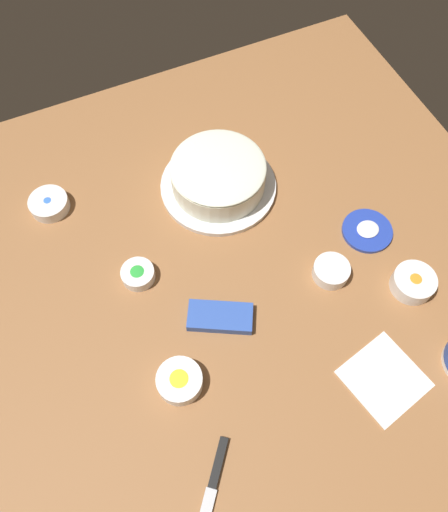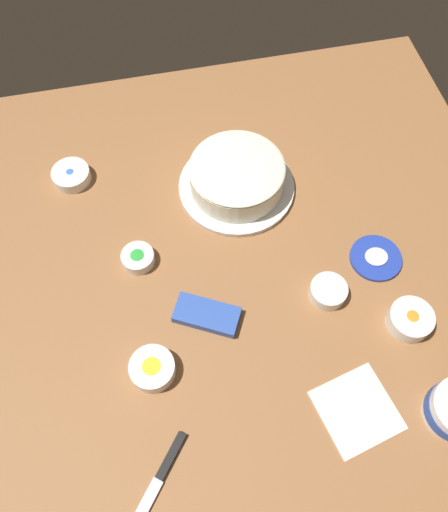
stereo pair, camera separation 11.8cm
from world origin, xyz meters
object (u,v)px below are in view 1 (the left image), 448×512
(sprinkle_bowl_green, at_px, (138,274))
(candy_box_lower, at_px, (220,317))
(sprinkle_bowl_blue, at_px, (49,204))
(sprinkle_bowl_yellow, at_px, (180,381))
(frosting_tub_lid, at_px, (367,231))
(sprinkle_bowl_orange, at_px, (413,282))
(frosted_cake, at_px, (218,177))
(paper_napkin, at_px, (384,378))
(sprinkle_bowl_rainbow, at_px, (331,271))
(spreading_knife, at_px, (212,489))

(sprinkle_bowl_green, bearing_deg, candy_box_lower, 127.11)
(sprinkle_bowl_blue, distance_m, sprinkle_bowl_yellow, 0.56)
(frosting_tub_lid, relative_size, sprinkle_bowl_orange, 1.25)
(sprinkle_bowl_green, xyz_separation_m, sprinkle_bowl_orange, (-0.57, 0.28, 0.01))
(sprinkle_bowl_green, height_order, sprinkle_bowl_orange, sprinkle_bowl_orange)
(frosted_cake, height_order, frosting_tub_lid, frosted_cake)
(sprinkle_bowl_green, height_order, sprinkle_bowl_blue, same)
(sprinkle_bowl_green, bearing_deg, paper_napkin, 131.82)
(sprinkle_bowl_orange, distance_m, paper_napkin, 0.24)
(sprinkle_bowl_orange, bearing_deg, sprinkle_bowl_rainbow, -33.96)
(sprinkle_bowl_rainbow, bearing_deg, frosted_cake, -67.72)
(spreading_knife, xyz_separation_m, sprinkle_bowl_rainbow, (-0.44, -0.31, 0.01))
(sprinkle_bowl_blue, xyz_separation_m, paper_napkin, (-0.53, 0.72, -0.01))
(candy_box_lower, bearing_deg, sprinkle_bowl_blue, -31.09)
(frosting_tub_lid, height_order, spreading_knife, frosting_tub_lid)
(frosted_cake, relative_size, candy_box_lower, 2.06)
(paper_napkin, bearing_deg, sprinkle_bowl_green, -48.18)
(candy_box_lower, bearing_deg, sprinkle_bowl_green, -24.76)
(sprinkle_bowl_green, height_order, candy_box_lower, sprinkle_bowl_green)
(spreading_knife, height_order, candy_box_lower, candy_box_lower)
(sprinkle_bowl_yellow, height_order, paper_napkin, sprinkle_bowl_yellow)
(sprinkle_bowl_orange, bearing_deg, frosted_cake, -56.40)
(frosting_tub_lid, distance_m, sprinkle_bowl_yellow, 0.58)
(spreading_knife, bearing_deg, sprinkle_bowl_green, -92.99)
(sprinkle_bowl_orange, relative_size, paper_napkin, 0.65)
(spreading_knife, height_order, sprinkle_bowl_yellow, sprinkle_bowl_yellow)
(spreading_knife, relative_size, candy_box_lower, 1.36)
(frosting_tub_lid, height_order, sprinkle_bowl_rainbow, sprinkle_bowl_rainbow)
(frosted_cake, height_order, candy_box_lower, frosted_cake)
(sprinkle_bowl_rainbow, distance_m, sprinkle_bowl_blue, 0.71)
(sprinkle_bowl_blue, height_order, candy_box_lower, sprinkle_bowl_blue)
(frosted_cake, relative_size, spreading_knife, 1.52)
(spreading_knife, distance_m, sprinkle_bowl_yellow, 0.22)
(frosted_cake, bearing_deg, sprinkle_bowl_blue, -15.90)
(spreading_knife, relative_size, sprinkle_bowl_rainbow, 2.30)
(candy_box_lower, bearing_deg, sprinkle_bowl_rainbow, -152.61)
(sprinkle_bowl_blue, height_order, sprinkle_bowl_yellow, sprinkle_bowl_yellow)
(sprinkle_bowl_yellow, distance_m, paper_napkin, 0.43)
(sprinkle_bowl_yellow, bearing_deg, spreading_knife, 84.44)
(spreading_knife, distance_m, paper_napkin, 0.42)
(frosted_cake, xyz_separation_m, sprinkle_bowl_yellow, (0.28, 0.43, -0.02))
(sprinkle_bowl_rainbow, bearing_deg, sprinkle_bowl_yellow, 12.73)
(spreading_knife, relative_size, sprinkle_bowl_yellow, 2.02)
(sprinkle_bowl_green, relative_size, sprinkle_bowl_rainbow, 0.91)
(frosting_tub_lid, bearing_deg, sprinkle_bowl_rainbow, 24.42)
(frosting_tub_lid, distance_m, spreading_knife, 0.69)
(sprinkle_bowl_green, distance_m, candy_box_lower, 0.22)
(frosted_cake, relative_size, sprinkle_bowl_blue, 3.05)
(sprinkle_bowl_green, bearing_deg, sprinkle_bowl_blue, -63.67)
(sprinkle_bowl_orange, height_order, sprinkle_bowl_blue, sprinkle_bowl_orange)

